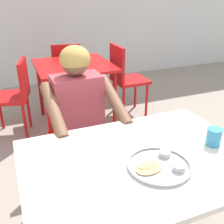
# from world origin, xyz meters

# --- Properties ---
(table_foreground) EXTENTS (1.13, 0.81, 0.74)m
(table_foreground) POSITION_xyz_m (0.08, 0.08, 0.67)
(table_foreground) COLOR silver
(table_foreground) RESTS_ON ground
(thali_tray) EXTENTS (0.30, 0.30, 0.03)m
(thali_tray) POSITION_xyz_m (0.13, -0.02, 0.76)
(thali_tray) COLOR #B7BABF
(thali_tray) RESTS_ON table_foreground
(drinking_cup) EXTENTS (0.08, 0.08, 0.10)m
(drinking_cup) POSITION_xyz_m (0.50, 0.04, 0.79)
(drinking_cup) COLOR #338CBF
(drinking_cup) RESTS_ON table_foreground
(chair_foreground) EXTENTS (0.40, 0.44, 0.84)m
(chair_foreground) POSITION_xyz_m (-0.03, 0.95, 0.48)
(chair_foreground) COLOR red
(chair_foreground) RESTS_ON ground
(diner_foreground) EXTENTS (0.50, 0.56, 1.16)m
(diner_foreground) POSITION_xyz_m (-0.03, 0.73, 0.70)
(diner_foreground) COLOR #373737
(diner_foreground) RESTS_ON ground
(table_background_red) EXTENTS (0.83, 0.83, 0.72)m
(table_background_red) POSITION_xyz_m (0.24, 1.99, 0.63)
(table_background_red) COLOR #B71414
(table_background_red) RESTS_ON ground
(chair_red_left) EXTENTS (0.47, 0.47, 0.84)m
(chair_red_left) POSITION_xyz_m (-0.41, 1.94, 0.49)
(chair_red_left) COLOR red
(chair_red_left) RESTS_ON ground
(chair_red_right) EXTENTS (0.41, 0.39, 0.89)m
(chair_red_right) POSITION_xyz_m (0.86, 1.97, 0.52)
(chair_red_right) COLOR #B51215
(chair_red_right) RESTS_ON ground
(chair_red_far) EXTENTS (0.45, 0.47, 0.85)m
(chair_red_far) POSITION_xyz_m (0.28, 2.55, 0.49)
(chair_red_far) COLOR #A81313
(chair_red_far) RESTS_ON ground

